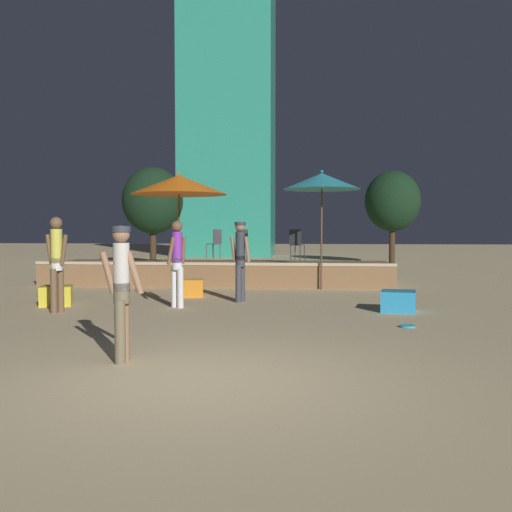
{
  "coord_description": "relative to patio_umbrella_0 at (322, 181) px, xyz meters",
  "views": [
    {
      "loc": [
        1.2,
        -5.74,
        1.56
      ],
      "look_at": [
        0.0,
        5.04,
        1.07
      ],
      "focal_mm": 40.0,
      "sensor_mm": 36.0,
      "label": 1
    }
  ],
  "objects": [
    {
      "name": "bistro_chair_2",
      "position": [
        -0.72,
        1.32,
        -1.61
      ],
      "size": [
        0.45,
        0.45,
        0.9
      ],
      "rotation": [
        0.0,
        0.0,
        2.75
      ],
      "color": "#2D3338",
      "rests_on": "wooden_deck"
    },
    {
      "name": "bistro_chair_0",
      "position": [
        -3.24,
        2.17,
        -1.61
      ],
      "size": [
        0.47,
        0.47,
        0.9
      ],
      "rotation": [
        0.0,
        0.0,
        4.18
      ],
      "color": "#47474C",
      "rests_on": "wooden_deck"
    },
    {
      "name": "person_0",
      "position": [
        -5.01,
        -4.84,
        -1.84
      ],
      "size": [
        0.53,
        0.3,
        1.82
      ],
      "rotation": [
        0.0,
        0.0,
        1.26
      ],
      "color": "brown",
      "rests_on": "ground"
    },
    {
      "name": "frisbee_disc",
      "position": [
        1.36,
        -5.8,
        -2.83
      ],
      "size": [
        0.25,
        0.25,
        0.03
      ],
      "color": "#33B2D8",
      "rests_on": "ground"
    },
    {
      "name": "background_tree_1",
      "position": [
        3.37,
        12.36,
        0.09
      ],
      "size": [
        2.6,
        2.6,
        4.38
      ],
      "color": "#3D2B1C",
      "rests_on": "ground"
    },
    {
      "name": "patio_umbrella_0",
      "position": [
        0.0,
        0.0,
        0.0
      ],
      "size": [
        2.04,
        2.04,
        3.15
      ],
      "color": "brown",
      "rests_on": "ground"
    },
    {
      "name": "cube_seat_0",
      "position": [
        1.46,
        -3.98,
        -2.65
      ],
      "size": [
        0.74,
        0.74,
        0.4
      ],
      "rotation": [
        0.0,
        0.0,
        -0.17
      ],
      "color": "#2D9EDB",
      "rests_on": "ground"
    },
    {
      "name": "cube_seat_1",
      "position": [
        -5.5,
        -3.85,
        -2.64
      ],
      "size": [
        0.8,
        0.8,
        0.41
      ],
      "rotation": [
        0.0,
        0.0,
        0.34
      ],
      "color": "yellow",
      "rests_on": "ground"
    },
    {
      "name": "wooden_deck",
      "position": [
        -3.02,
        1.55,
        -2.54
      ],
      "size": [
        9.99,
        2.88,
        0.69
      ],
      "color": "olive",
      "rests_on": "ground"
    },
    {
      "name": "person_3",
      "position": [
        -2.91,
        -3.9,
        -1.89
      ],
      "size": [
        0.34,
        0.48,
        1.76
      ],
      "rotation": [
        0.0,
        0.0,
        2.59
      ],
      "color": "white",
      "rests_on": "ground"
    },
    {
      "name": "ground_plane",
      "position": [
        -1.26,
        -9.39,
        -2.85
      ],
      "size": [
        120.0,
        120.0,
        0.0
      ],
      "primitive_type": "plane",
      "color": "#D1B784"
    },
    {
      "name": "cube_seat_2",
      "position": [
        -3.0,
        -2.02,
        -2.64
      ],
      "size": [
        0.54,
        0.54,
        0.41
      ],
      "rotation": [
        0.0,
        0.0,
        0.19
      ],
      "color": "orange",
      "rests_on": "ground"
    },
    {
      "name": "person_1",
      "position": [
        -1.77,
        -2.85,
        -1.85
      ],
      "size": [
        0.49,
        0.29,
        1.76
      ],
      "rotation": [
        0.0,
        0.0,
        1.22
      ],
      "color": "#3F3F47",
      "rests_on": "ground"
    },
    {
      "name": "background_tree_0",
      "position": [
        -7.17,
        8.72,
        -0.02
      ],
      "size": [
        2.6,
        2.6,
        4.27
      ],
      "color": "#3D2B1C",
      "rests_on": "ground"
    },
    {
      "name": "bistro_chair_1",
      "position": [
        -2.41,
        2.15,
        -1.61
      ],
      "size": [
        0.4,
        0.4,
        0.9
      ],
      "rotation": [
        0.0,
        0.0,
        0.08
      ],
      "color": "#2D3338",
      "rests_on": "wooden_deck"
    },
    {
      "name": "patio_umbrella_1",
      "position": [
        -3.86,
        0.08,
        -0.05
      ],
      "size": [
        2.63,
        2.63,
        3.15
      ],
      "color": "brown",
      "rests_on": "ground"
    },
    {
      "name": "person_2",
      "position": [
        -2.37,
        -8.66,
        -1.96
      ],
      "size": [
        0.53,
        0.29,
        1.62
      ],
      "rotation": [
        0.0,
        0.0,
        4.76
      ],
      "color": "#997051",
      "rests_on": "ground"
    },
    {
      "name": "distant_building",
      "position": [
        -5.65,
        19.45,
        5.14
      ],
      "size": [
        5.59,
        3.58,
        15.98
      ],
      "color": "teal",
      "rests_on": "ground"
    }
  ]
}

